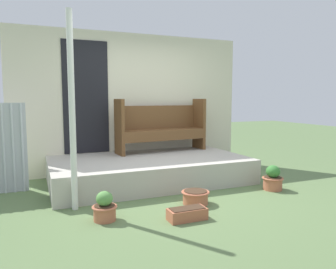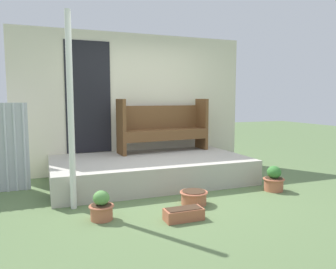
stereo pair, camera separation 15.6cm
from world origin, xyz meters
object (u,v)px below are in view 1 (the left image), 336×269
flower_pot_left (105,208)px  flower_pot_right (273,179)px  planter_box_rect (187,214)px  flower_pot_middle (195,197)px  bench (161,125)px  support_post (72,112)px

flower_pot_left → flower_pot_right: (2.64, 0.27, 0.02)m
flower_pot_left → flower_pot_right: bearing=5.8°
planter_box_rect → flower_pot_middle: bearing=53.2°
bench → flower_pot_right: size_ratio=4.58×
bench → flower_pot_right: (1.13, -1.79, -0.73)m
support_post → flower_pot_right: support_post is taller
flower_pot_left → planter_box_rect: (0.88, -0.35, -0.08)m
bench → flower_pot_left: bearing=-131.1°
bench → planter_box_rect: size_ratio=3.87×
bench → flower_pot_right: bench is taller
flower_pot_right → planter_box_rect: (-1.76, -0.62, -0.10)m
support_post → flower_pot_left: support_post is taller
support_post → planter_box_rect: bearing=-37.1°
flower_pot_middle → flower_pot_right: size_ratio=0.99×
bench → planter_box_rect: 2.62m
bench → planter_box_rect: (-0.62, -2.41, -0.82)m
support_post → flower_pot_middle: size_ratio=6.54×
flower_pot_left → flower_pot_right: size_ratio=0.90×
flower_pot_left → planter_box_rect: flower_pot_left is taller
support_post → planter_box_rect: size_ratio=5.46×
support_post → flower_pot_left: 1.23m
flower_pot_middle → planter_box_rect: size_ratio=0.84×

